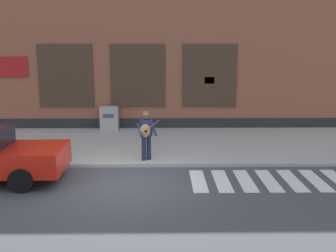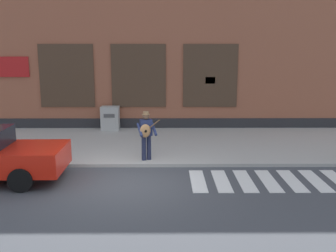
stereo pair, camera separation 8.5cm
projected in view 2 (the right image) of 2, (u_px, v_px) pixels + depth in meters
name	position (u px, v px, depth m)	size (l,w,h in m)	color
ground_plane	(123.00, 183.00, 11.19)	(160.00, 160.00, 0.00)	#424449
sidewalk	(135.00, 144.00, 15.36)	(28.00, 5.61, 0.11)	#ADAAA3
building_backdrop	(141.00, 41.00, 19.24)	(28.00, 4.06, 8.06)	#99563D
crosswalk	(280.00, 181.00, 11.38)	(5.20, 1.90, 0.01)	silver
busker	(146.00, 133.00, 12.87)	(0.78, 0.67, 1.63)	#1E233D
utility_box	(110.00, 118.00, 17.53)	(0.80, 0.56, 1.06)	#ADADA8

